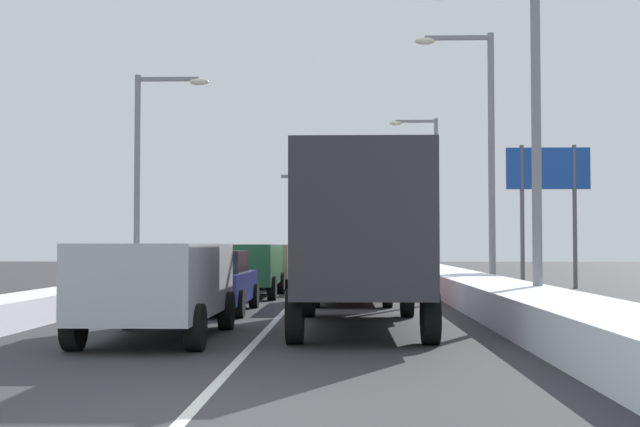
# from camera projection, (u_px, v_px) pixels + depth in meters

# --- Properties ---
(ground_plane) EXTENTS (120.00, 120.00, 0.00)m
(ground_plane) POSITION_uv_depth(u_px,v_px,m) (296.00, 299.00, 26.15)
(ground_plane) COLOR #333335
(lane_stripe_between_right_lane_and_center_lane) EXTENTS (0.14, 48.92, 0.01)m
(lane_stripe_between_right_lane_and_center_lane) POSITION_uv_depth(u_px,v_px,m) (303.00, 291.00, 30.59)
(lane_stripe_between_right_lane_and_center_lane) COLOR silver
(lane_stripe_between_right_lane_and_center_lane) RESTS_ON ground
(snow_bank_right_shoulder) EXTENTS (1.88, 48.92, 0.72)m
(snow_bank_right_shoulder) POSITION_uv_depth(u_px,v_px,m) (451.00, 281.00, 30.45)
(snow_bank_right_shoulder) COLOR white
(snow_bank_right_shoulder) RESTS_ON ground
(snow_bank_left_shoulder) EXTENTS (1.33, 48.92, 0.58)m
(snow_bank_left_shoulder) POSITION_uv_depth(u_px,v_px,m) (157.00, 283.00, 30.76)
(snow_bank_left_shoulder) COLOR white
(snow_bank_left_shoulder) RESTS_ON ground
(box_truck_right_lane_nearest) EXTENTS (2.53, 7.20, 3.36)m
(box_truck_right_lane_nearest) POSITION_uv_depth(u_px,v_px,m) (360.00, 232.00, 16.59)
(box_truck_right_lane_nearest) COLOR slate
(box_truck_right_lane_nearest) RESTS_ON ground
(suv_maroon_right_lane_second) EXTENTS (2.16, 4.90, 1.67)m
(suv_maroon_right_lane_second) POSITION_uv_depth(u_px,v_px,m) (351.00, 267.00, 24.19)
(suv_maroon_right_lane_second) COLOR maroon
(suv_maroon_right_lane_second) RESTS_ON ground
(suv_red_right_lane_third) EXTENTS (2.16, 4.90, 1.67)m
(suv_red_right_lane_third) POSITION_uv_depth(u_px,v_px,m) (349.00, 262.00, 31.37)
(suv_red_right_lane_third) COLOR maroon
(suv_red_right_lane_third) RESTS_ON ground
(suv_black_right_lane_fourth) EXTENTS (2.16, 4.90, 1.67)m
(suv_black_right_lane_fourth) POSITION_uv_depth(u_px,v_px,m) (351.00, 259.00, 38.26)
(suv_black_right_lane_fourth) COLOR black
(suv_black_right_lane_fourth) RESTS_ON ground
(sedan_white_right_lane_fifth) EXTENTS (2.00, 4.50, 1.51)m
(sedan_white_right_lane_fifth) POSITION_uv_depth(u_px,v_px,m) (352.00, 262.00, 45.41)
(sedan_white_right_lane_fifth) COLOR silver
(sedan_white_right_lane_fifth) RESTS_ON ground
(suv_silver_center_lane_nearest) EXTENTS (2.16, 4.90, 1.67)m
(suv_silver_center_lane_nearest) POSITION_uv_depth(u_px,v_px,m) (159.00, 281.00, 14.93)
(suv_silver_center_lane_nearest) COLOR #B7BABF
(suv_silver_center_lane_nearest) RESTS_ON ground
(sedan_navy_center_lane_second) EXTENTS (2.00, 4.50, 1.51)m
(sedan_navy_center_lane_second) POSITION_uv_depth(u_px,v_px,m) (211.00, 281.00, 20.78)
(sedan_navy_center_lane_second) COLOR navy
(sedan_navy_center_lane_second) RESTS_ON ground
(suv_green_center_lane_third) EXTENTS (2.16, 4.90, 1.67)m
(suv_green_center_lane_third) POSITION_uv_depth(u_px,v_px,m) (247.00, 265.00, 27.18)
(suv_green_center_lane_third) COLOR #1E5633
(suv_green_center_lane_third) RESTS_ON ground
(suv_tan_center_lane_fourth) EXTENTS (2.16, 4.90, 1.67)m
(suv_tan_center_lane_fourth) POSITION_uv_depth(u_px,v_px,m) (267.00, 261.00, 33.11)
(suv_tan_center_lane_fourth) COLOR #937F60
(suv_tan_center_lane_fourth) RESTS_ON ground
(sedan_charcoal_center_lane_fifth) EXTENTS (2.00, 4.50, 1.51)m
(sedan_charcoal_center_lane_fifth) POSITION_uv_depth(u_px,v_px,m) (275.00, 265.00, 39.02)
(sedan_charcoal_center_lane_fifth) COLOR #38383D
(sedan_charcoal_center_lane_fifth) RESTS_ON ground
(traffic_light_gantry) EXTENTS (7.54, 0.47, 6.20)m
(traffic_light_gantry) POSITION_uv_depth(u_px,v_px,m) (362.00, 200.00, 52.88)
(traffic_light_gantry) COLOR slate
(traffic_light_gantry) RESTS_ON ground
(street_lamp_right_near) EXTENTS (2.66, 0.36, 7.69)m
(street_lamp_right_near) POSITION_uv_depth(u_px,v_px,m) (519.00, 115.00, 19.50)
(street_lamp_right_near) COLOR gray
(street_lamp_right_near) RESTS_ON ground
(street_lamp_right_mid) EXTENTS (2.66, 0.36, 8.76)m
(street_lamp_right_mid) POSITION_uv_depth(u_px,v_px,m) (481.00, 139.00, 28.39)
(street_lamp_right_mid) COLOR gray
(street_lamp_right_mid) RESTS_ON ground
(street_lamp_right_far) EXTENTS (2.66, 0.36, 8.55)m
(street_lamp_right_far) POSITION_uv_depth(u_px,v_px,m) (430.00, 182.00, 46.15)
(street_lamp_right_far) COLOR gray
(street_lamp_right_far) RESTS_ON ground
(street_lamp_left_mid) EXTENTS (2.66, 0.36, 7.74)m
(street_lamp_left_mid) POSITION_uv_depth(u_px,v_px,m) (148.00, 161.00, 30.33)
(street_lamp_left_mid) COLOR gray
(street_lamp_left_mid) RESTS_ON ground
(roadside_sign_right) EXTENTS (3.20, 0.16, 5.50)m
(roadside_sign_right) POSITION_uv_depth(u_px,v_px,m) (548.00, 183.00, 32.64)
(roadside_sign_right) COLOR #59595B
(roadside_sign_right) RESTS_ON ground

